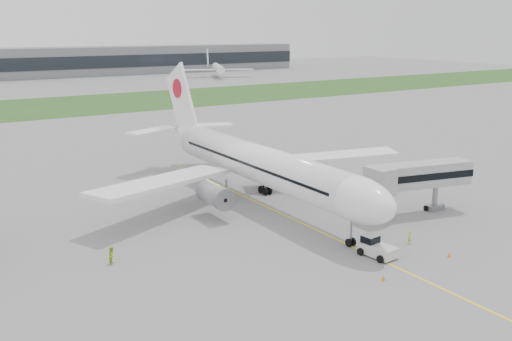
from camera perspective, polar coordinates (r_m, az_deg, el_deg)
ground at (r=75.21m, az=1.81°, el=-3.99°), size 600.00×600.00×0.00m
apron_markings at (r=71.35m, az=4.07°, el=-5.03°), size 70.00×70.00×0.04m
grass_strip at (r=184.99m, az=-19.71°, el=6.04°), size 600.00×50.00×0.02m
airliner at (r=77.60m, az=-0.18°, el=0.93°), size 48.13×53.95×17.88m
pushback_tug at (r=61.77m, az=11.89°, el=-7.50°), size 3.04×4.16×2.01m
jet_bridge at (r=74.80m, az=15.56°, el=-0.56°), size 15.06×6.09×6.87m
safety_cone_left at (r=56.33m, az=12.61°, el=-10.44°), size 0.41×0.41×0.56m
safety_cone_right at (r=63.57m, az=18.76°, el=-7.99°), size 0.37×0.37×0.51m
ground_crew_near at (r=65.90m, az=15.11°, el=-6.45°), size 0.62×0.47×1.54m
ground_crew_far at (r=60.21m, az=-14.19°, el=-8.22°), size 1.10×1.14×1.84m
distant_aircraft_right at (r=278.73m, az=-3.79°, el=9.28°), size 42.28×40.23×12.75m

